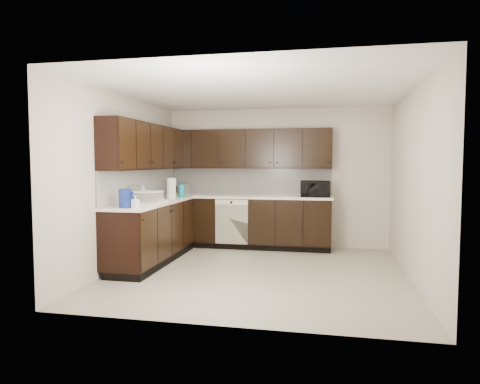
# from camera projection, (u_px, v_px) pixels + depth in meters

# --- Properties ---
(floor) EXTENTS (4.00, 4.00, 0.00)m
(floor) POSITION_uv_depth(u_px,v_px,m) (259.00, 272.00, 5.94)
(floor) COLOR #9F9883
(floor) RESTS_ON ground
(ceiling) EXTENTS (4.00, 4.00, 0.00)m
(ceiling) POSITION_uv_depth(u_px,v_px,m) (259.00, 90.00, 5.77)
(ceiling) COLOR white
(ceiling) RESTS_ON wall_back
(wall_back) EXTENTS (4.00, 0.02, 2.50)m
(wall_back) POSITION_uv_depth(u_px,v_px,m) (276.00, 178.00, 7.81)
(wall_back) COLOR #BBAFA0
(wall_back) RESTS_ON floor
(wall_left) EXTENTS (0.02, 4.00, 2.50)m
(wall_left) POSITION_uv_depth(u_px,v_px,m) (124.00, 182.00, 6.26)
(wall_left) COLOR #BBAFA0
(wall_left) RESTS_ON floor
(wall_right) EXTENTS (0.02, 4.00, 2.50)m
(wall_right) POSITION_uv_depth(u_px,v_px,m) (413.00, 184.00, 5.46)
(wall_right) COLOR #BBAFA0
(wall_right) RESTS_ON floor
(wall_front) EXTENTS (4.00, 0.02, 2.50)m
(wall_front) POSITION_uv_depth(u_px,v_px,m) (225.00, 193.00, 3.90)
(wall_front) COLOR #BBAFA0
(wall_front) RESTS_ON floor
(lower_cabinets) EXTENTS (3.00, 2.80, 0.90)m
(lower_cabinets) POSITION_uv_depth(u_px,v_px,m) (210.00, 229.00, 7.20)
(lower_cabinets) COLOR black
(lower_cabinets) RESTS_ON floor
(countertop) EXTENTS (3.03, 2.83, 0.04)m
(countertop) POSITION_uv_depth(u_px,v_px,m) (210.00, 199.00, 7.16)
(countertop) COLOR white
(countertop) RESTS_ON lower_cabinets
(backsplash) EXTENTS (3.00, 2.80, 0.48)m
(backsplash) POSITION_uv_depth(u_px,v_px,m) (201.00, 183.00, 7.39)
(backsplash) COLOR silver
(backsplash) RESTS_ON countertop
(upper_cabinets) EXTENTS (3.00, 2.80, 0.70)m
(upper_cabinets) POSITION_uv_depth(u_px,v_px,m) (206.00, 148.00, 7.22)
(upper_cabinets) COLOR black
(upper_cabinets) RESTS_ON wall_back
(dishwasher) EXTENTS (0.58, 0.04, 0.78)m
(dishwasher) POSITION_uv_depth(u_px,v_px,m) (232.00, 219.00, 7.42)
(dishwasher) COLOR beige
(dishwasher) RESTS_ON lower_cabinets
(sink) EXTENTS (0.54, 0.82, 0.42)m
(sink) POSITION_uv_depth(u_px,v_px,m) (144.00, 207.00, 6.21)
(sink) COLOR beige
(sink) RESTS_ON countertop
(microwave) EXTENTS (0.50, 0.35, 0.27)m
(microwave) POSITION_uv_depth(u_px,v_px,m) (315.00, 189.00, 7.34)
(microwave) COLOR black
(microwave) RESTS_ON countertop
(soap_bottle_a) EXTENTS (0.09, 0.09, 0.17)m
(soap_bottle_a) POSITION_uv_depth(u_px,v_px,m) (135.00, 202.00, 5.51)
(soap_bottle_a) COLOR gray
(soap_bottle_a) RESTS_ON countertop
(soap_bottle_b) EXTENTS (0.12, 0.12, 0.25)m
(soap_bottle_b) POSITION_uv_depth(u_px,v_px,m) (143.00, 193.00, 6.51)
(soap_bottle_b) COLOR gray
(soap_bottle_b) RESTS_ON countertop
(toaster_oven) EXTENTS (0.37, 0.33, 0.19)m
(toaster_oven) POSITION_uv_depth(u_px,v_px,m) (180.00, 189.00, 7.88)
(toaster_oven) COLOR #A9A9AB
(toaster_oven) RESTS_ON countertop
(storage_bin) EXTENTS (0.46, 0.38, 0.16)m
(storage_bin) POSITION_uv_depth(u_px,v_px,m) (146.00, 197.00, 6.30)
(storage_bin) COLOR silver
(storage_bin) RESTS_ON countertop
(blue_pitcher) EXTENTS (0.18, 0.18, 0.25)m
(blue_pitcher) POSITION_uv_depth(u_px,v_px,m) (125.00, 198.00, 5.56)
(blue_pitcher) COLOR navy
(blue_pitcher) RESTS_ON countertop
(teal_tumbler) EXTENTS (0.13, 0.13, 0.22)m
(teal_tumbler) POSITION_uv_depth(u_px,v_px,m) (182.00, 191.00, 7.19)
(teal_tumbler) COLOR #0C7C84
(teal_tumbler) RESTS_ON countertop
(paper_towel_roll) EXTENTS (0.17, 0.17, 0.33)m
(paper_towel_roll) POSITION_uv_depth(u_px,v_px,m) (171.00, 188.00, 7.02)
(paper_towel_roll) COLOR silver
(paper_towel_roll) RESTS_ON countertop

